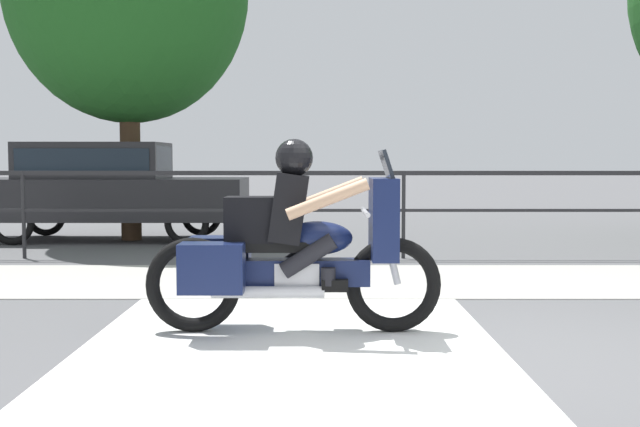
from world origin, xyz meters
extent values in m
plane|color=#565659|center=(0.00, 0.00, 0.00)|extent=(120.00, 120.00, 0.00)
cube|color=#A8A59E|center=(0.00, 3.40, 0.01)|extent=(44.00, 2.40, 0.01)
cube|color=silver|center=(-1.33, -0.20, 0.00)|extent=(3.00, 6.00, 0.01)
cube|color=#232326|center=(0.00, 5.36, 1.15)|extent=(36.00, 0.04, 0.06)
cube|color=#232326|center=(0.00, 5.36, 0.65)|extent=(36.00, 0.03, 0.04)
cylinder|color=#232326|center=(-5.10, 5.36, 0.59)|extent=(0.05, 0.05, 1.18)
cylinder|color=#232326|center=(0.00, 5.36, 0.59)|extent=(0.05, 0.05, 1.18)
torus|color=black|center=(-0.55, 0.79, 0.37)|extent=(0.74, 0.11, 0.74)
torus|color=black|center=(-2.10, 0.79, 0.37)|extent=(0.74, 0.11, 0.74)
cube|color=#141E47|center=(-1.33, 0.79, 0.47)|extent=(1.18, 0.22, 0.20)
cube|color=silver|center=(-1.30, 0.79, 0.42)|extent=(0.34, 0.26, 0.26)
ellipsoid|color=#141E47|center=(-1.14, 0.79, 0.73)|extent=(0.54, 0.30, 0.26)
cube|color=black|center=(-1.48, 0.79, 0.67)|extent=(0.68, 0.28, 0.08)
cube|color=#141E47|center=(-0.63, 0.79, 0.88)|extent=(0.20, 0.54, 0.62)
cube|color=#1E232B|center=(-0.61, 0.79, 1.29)|extent=(0.10, 0.46, 0.24)
cylinder|color=silver|center=(-0.77, 0.79, 0.93)|extent=(0.04, 0.70, 0.04)
cylinder|color=silver|center=(-1.51, 0.63, 0.34)|extent=(0.85, 0.09, 0.09)
cube|color=#141E47|center=(-1.92, 0.55, 0.53)|extent=(0.48, 0.28, 0.37)
cube|color=#141E47|center=(-1.92, 1.03, 0.53)|extent=(0.48, 0.28, 0.37)
cylinder|color=silver|center=(-0.58, 0.79, 0.63)|extent=(0.18, 0.06, 0.51)
cube|color=black|center=(-1.36, 0.79, 0.96)|extent=(0.31, 0.36, 0.55)
sphere|color=tan|center=(-1.32, 0.79, 1.33)|extent=(0.23, 0.23, 0.23)
sphere|color=black|center=(-1.32, 0.79, 1.35)|extent=(0.29, 0.29, 0.29)
cylinder|color=black|center=(-1.21, 0.64, 0.61)|extent=(0.44, 0.13, 0.34)
cylinder|color=black|center=(-1.06, 0.64, 0.46)|extent=(0.11, 0.11, 0.13)
cube|color=black|center=(-1.01, 0.64, 0.39)|extent=(0.20, 0.10, 0.09)
cylinder|color=black|center=(-1.21, 0.94, 0.61)|extent=(0.44, 0.13, 0.34)
cylinder|color=black|center=(-1.06, 0.94, 0.46)|extent=(0.11, 0.11, 0.13)
cube|color=black|center=(-1.01, 0.94, 0.39)|extent=(0.20, 0.10, 0.09)
cylinder|color=tan|center=(-1.07, 0.49, 1.05)|extent=(0.62, 0.09, 0.31)
cylinder|color=tan|center=(-1.07, 1.09, 1.05)|extent=(0.62, 0.09, 0.31)
cube|color=black|center=(-1.66, 0.79, 0.88)|extent=(0.38, 0.29, 0.35)
cube|color=#232326|center=(-4.54, 7.76, 0.68)|extent=(4.37, 1.65, 0.67)
cube|color=#232326|center=(-4.80, 7.76, 1.31)|extent=(2.27, 1.45, 0.58)
cube|color=#19232D|center=(-3.68, 7.76, 1.31)|extent=(0.04, 1.29, 0.47)
cube|color=#19232D|center=(-4.80, 7.76, 1.31)|extent=(2.09, 1.49, 0.38)
torus|color=black|center=(-3.18, 7.00, 0.35)|extent=(0.70, 0.11, 0.70)
torus|color=black|center=(-3.18, 8.52, 0.35)|extent=(0.70, 0.11, 0.70)
torus|color=black|center=(-5.89, 7.00, 0.35)|extent=(0.70, 0.11, 0.70)
torus|color=black|center=(-5.89, 8.52, 0.35)|extent=(0.70, 0.11, 0.70)
cylinder|color=brown|center=(-4.24, 7.84, 1.23)|extent=(0.33, 0.33, 2.46)
camera|label=1|loc=(-1.12, -5.35, 1.35)|focal=45.00mm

